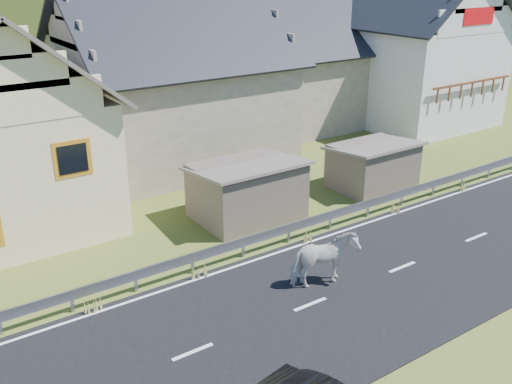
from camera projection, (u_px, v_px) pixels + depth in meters
ground at (402, 268)px, 19.23m from camera, size 160.00×160.00×0.00m
road at (402, 268)px, 19.22m from camera, size 60.00×7.00×0.04m
lane_markings at (402, 267)px, 19.21m from camera, size 60.00×6.60×0.01m
guardrail at (331, 216)px, 21.83m from camera, size 28.10×0.09×0.75m
shed_left at (247, 191)px, 22.75m from camera, size 4.30×3.30×2.40m
shed_right at (372, 166)px, 25.79m from camera, size 3.80×2.90×2.20m
house_stone_a at (169, 69)px, 28.45m from camera, size 10.80×9.80×8.90m
house_stone_b at (301, 55)px, 35.35m from camera, size 9.80×8.80×8.10m
house_white at (406, 39)px, 35.87m from camera, size 8.80×10.80×9.70m
horse at (324, 260)px, 17.82m from camera, size 1.38×2.28×1.79m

